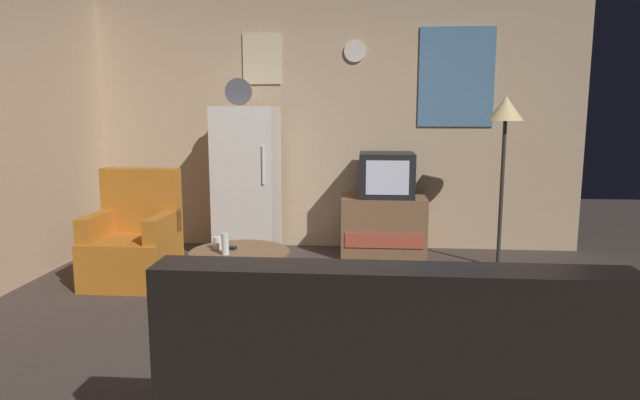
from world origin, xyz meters
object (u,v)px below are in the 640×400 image
wine_glass (225,244)px  couch (386,396)px  coffee_table (240,282)px  armchair (134,243)px  crt_tv (387,175)px  fridge (247,182)px  mug_ceramic_white (219,243)px  standing_lamp (505,122)px  remote_control (226,247)px  tv_stand (383,226)px

wine_glass → couch: size_ratio=0.09×
coffee_table → armchair: (-1.08, 0.69, 0.10)m
crt_tv → coffee_table: size_ratio=0.75×
armchair → fridge: bearing=50.8°
mug_ceramic_white → standing_lamp: bearing=30.5°
fridge → crt_tv: 1.40m
armchair → couch: bearing=-49.0°
remote_control → couch: size_ratio=0.09×
wine_glass → mug_ceramic_white: wine_glass is taller
tv_stand → crt_tv: bearing=-2.6°
tv_stand → wine_glass: bearing=-121.9°
couch → tv_stand: bearing=88.6°
tv_stand → crt_tv: 0.52m
tv_stand → wine_glass: size_ratio=5.60×
standing_lamp → mug_ceramic_white: 2.81m
tv_stand → remote_control: 2.08m
wine_glass → crt_tv: bearing=57.6°
mug_ceramic_white → couch: (1.16, -1.74, -0.20)m
armchair → standing_lamp: bearing=12.4°
standing_lamp → armchair: bearing=-167.6°
crt_tv → wine_glass: 2.21m
remote_control → armchair: bearing=163.6°
wine_glass → armchair: 1.30m
remote_control → armchair: size_ratio=0.16×
crt_tv → mug_ceramic_white: 2.14m
crt_tv → standing_lamp: (1.05, -0.34, 0.53)m
wine_glass → mug_ceramic_white: size_ratio=1.67×
mug_ceramic_white → wine_glass: bearing=-59.6°
coffee_table → armchair: size_ratio=0.75×
fridge → remote_control: (0.19, -1.60, -0.28)m
tv_stand → standing_lamp: standing_lamp is taller
mug_ceramic_white → crt_tv: bearing=53.5°
mug_ceramic_white → armchair: 1.14m
standing_lamp → couch: bearing=-110.4°
wine_glass → armchair: (-1.01, 0.80, -0.20)m
crt_tv → standing_lamp: bearing=-18.1°
mug_ceramic_white → fridge: bearing=94.7°
crt_tv → remote_control: (-1.21, -1.69, -0.35)m
coffee_table → armchair: bearing=147.3°
remote_control → couch: couch is taller
wine_glass → tv_stand: bearing=58.1°
coffee_table → wine_glass: (-0.08, -0.10, 0.31)m
fridge → standing_lamp: 2.53m
fridge → crt_tv: (1.39, 0.09, 0.07)m
tv_stand → couch: (-0.08, -3.45, 0.01)m
fridge → wine_glass: (0.22, -1.76, -0.21)m
fridge → remote_control: size_ratio=11.80×
couch → armchair: bearing=131.0°
coffee_table → wine_glass: wine_glass is taller
fridge → armchair: (-0.79, -0.96, -0.42)m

